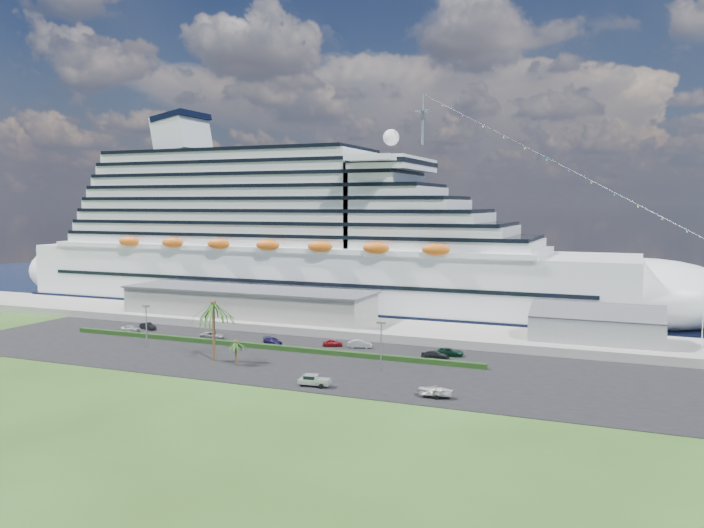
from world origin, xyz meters
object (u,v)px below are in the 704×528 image
at_px(cruise_ship, 306,246).
at_px(boat_trailer, 436,390).
at_px(parked_car_3, 273,341).
at_px(pickup_truck, 314,380).

relative_size(cruise_ship, boat_trailer, 32.46).
bearing_deg(cruise_ship, boat_trailer, -51.36).
xyz_separation_m(cruise_ship, parked_car_3, (14.40, -43.93, -15.89)).
height_order(pickup_truck, boat_trailer, pickup_truck).
xyz_separation_m(cruise_ship, pickup_truck, (35.37, -68.79, -15.61)).
relative_size(pickup_truck, boat_trailer, 0.87).
bearing_deg(boat_trailer, cruise_ship, 128.64).
bearing_deg(cruise_ship, parked_car_3, -71.85).
bearing_deg(pickup_truck, parked_car_3, 130.14).
distance_m(cruise_ship, parked_car_3, 48.89).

